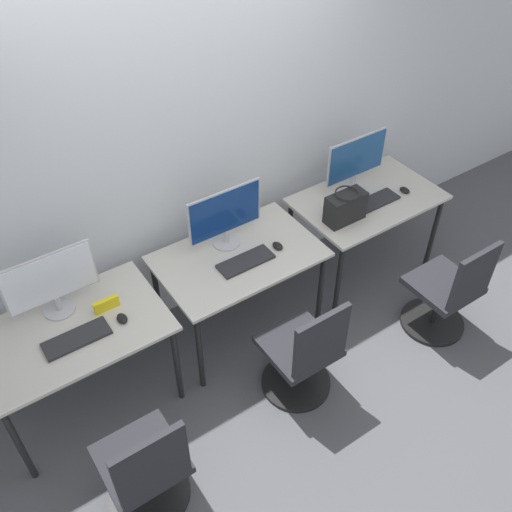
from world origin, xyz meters
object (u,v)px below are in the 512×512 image
Objects in this scene: mouse_center at (278,246)px; office_chair_left at (147,472)px; keyboard_center at (246,261)px; handbag at (345,207)px; keyboard_left at (77,339)px; office_chair_center at (303,357)px; monitor_center at (225,216)px; monitor_right at (356,160)px; mouse_right at (405,190)px; office_chair_right at (447,295)px; monitor_left at (51,282)px; mouse_left at (122,318)px; keyboard_right at (375,201)px.

office_chair_left is at bearing -151.55° from mouse_center.
handbag is at bearing -1.10° from keyboard_center.
office_chair_center is (1.21, -0.62, -0.38)m from keyboard_left.
handbag is (0.85, -0.02, 0.11)m from keyboard_center.
office_chair_center is 1.13m from handbag.
office_chair_center is at bearing -87.95° from monitor_center.
monitor_right is 0.46m from mouse_right.
office_chair_right is 2.93× the size of handbag.
mouse_center is 0.98m from monitor_right.
mouse_left is at bearing -46.22° from monitor_left.
office_chair_right is at bearing -31.79° from keyboard_center.
keyboard_center is 4.32× the size of mouse_center.
monitor_center is at bearing 15.98° from mouse_left.
keyboard_left is at bearing -90.00° from monitor_left.
office_chair_left is 2.26× the size of keyboard_center.
monitor_center is at bearing 162.84° from handbag.
monitor_right is (2.36, -0.02, 0.00)m from monitor_left.
keyboard_center is (1.16, 0.77, 0.38)m from office_chair_left.
mouse_center reaches higher than keyboard_left.
keyboard_center is (1.18, -0.28, -0.23)m from monitor_left.
keyboard_left is at bearing -179.62° from keyboard_right.
mouse_left is at bearing -1.85° from keyboard_left.
keyboard_left is 1.00× the size of keyboard_center.
keyboard_center is at bearing 92.86° from office_chair_center.
monitor_left is 1.22m from office_chair_left.
keyboard_right is (1.18, 0.01, 0.00)m from keyboard_center.
keyboard_center is (0.90, 0.01, -0.01)m from mouse_left.
monitor_left is 1.42× the size of keyboard_right.
office_chair_left is 2.76m from mouse_right.
mouse_center is at bearing -164.10° from monitor_right.
office_chair_left is at bearing -146.46° from keyboard_center.
office_chair_center is at bearing -142.34° from monitor_right.
keyboard_left is at bearing 162.50° from office_chair_right.
mouse_left is 1.00× the size of mouse_center.
mouse_right reaches higher than keyboard_left.
monitor_right is 1.20m from office_chair_right.
monitor_center is at bearing 137.68° from mouse_center.
monitor_center is at bearing -179.08° from monitor_right.
monitor_left and monitor_right have the same top height.
office_chair_right is (2.41, -0.76, -0.38)m from keyboard_left.
keyboard_center is (1.18, 0.00, 0.00)m from keyboard_left.
office_chair_right is (0.05, -1.03, -0.61)m from monitor_right.
handbag is (1.75, -0.00, 0.10)m from mouse_left.
keyboard_left is 0.44× the size of office_chair_left.
monitor_right is at bearing 92.86° from office_chair_right.
mouse_center is at bearing -10.92° from monitor_left.
monitor_right is 1.84× the size of handbag.
monitor_left reaches higher than mouse_left.
mouse_left is 0.16× the size of monitor_center.
monitor_right is 1.42× the size of keyboard_right.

